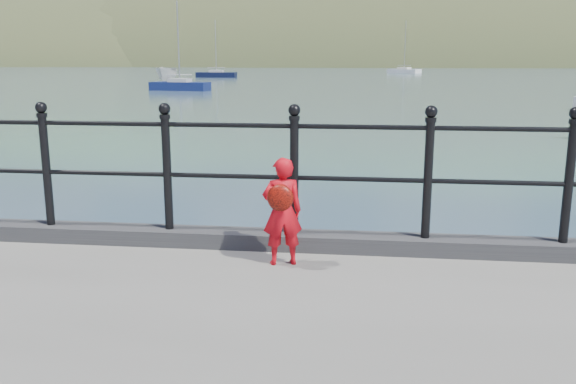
# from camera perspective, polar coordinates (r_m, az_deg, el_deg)

# --- Properties ---
(ground) EXTENTS (600.00, 600.00, 0.00)m
(ground) POSITION_cam_1_polar(r_m,az_deg,el_deg) (6.34, -4.83, -13.26)
(ground) COLOR #2D4251
(ground) RESTS_ON ground
(kerb) EXTENTS (60.00, 0.30, 0.15)m
(kerb) POSITION_cam_1_polar(r_m,az_deg,el_deg) (5.82, -5.33, -4.32)
(kerb) COLOR #28282B
(kerb) RESTS_ON quay
(railing) EXTENTS (18.11, 0.11, 1.20)m
(railing) POSITION_cam_1_polar(r_m,az_deg,el_deg) (5.64, -5.48, 2.97)
(railing) COLOR black
(railing) RESTS_ON kerb
(far_shore) EXTENTS (830.00, 200.00, 156.00)m
(far_shore) POSITION_cam_1_polar(r_m,az_deg,el_deg) (249.09, 15.64, 6.25)
(far_shore) COLOR #333A21
(far_shore) RESTS_ON ground
(child) EXTENTS (0.39, 0.34, 0.94)m
(child) POSITION_cam_1_polar(r_m,az_deg,el_deg) (5.18, -0.55, -1.75)
(child) COLOR red
(child) RESTS_ON quay
(launch_white) EXTENTS (1.77, 4.52, 1.74)m
(launch_white) POSITION_cam_1_polar(r_m,az_deg,el_deg) (66.79, -11.25, 10.69)
(launch_white) COLOR silver
(launch_white) RESTS_ON ground
(sailboat_left) EXTENTS (5.42, 1.80, 7.75)m
(sailboat_left) POSITION_cam_1_polar(r_m,az_deg,el_deg) (84.34, -6.72, 10.82)
(sailboat_left) COLOR black
(sailboat_left) RESTS_ON ground
(sailboat_port) EXTENTS (5.19, 2.47, 7.38)m
(sailboat_port) POSITION_cam_1_polar(r_m,az_deg,el_deg) (52.20, -10.08, 9.71)
(sailboat_port) COLOR #121D51
(sailboat_port) RESTS_ON ground
(sailboat_deep) EXTENTS (5.71, 5.33, 8.93)m
(sailboat_deep) POSITION_cam_1_polar(r_m,az_deg,el_deg) (108.04, 10.80, 11.05)
(sailboat_deep) COLOR white
(sailboat_deep) RESTS_ON ground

